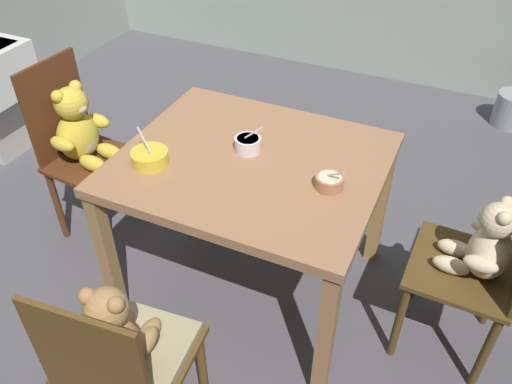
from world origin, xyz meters
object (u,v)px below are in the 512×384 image
at_px(porridge_bowl_white_center, 248,144).
at_px(metal_pail, 512,110).
at_px(dining_table, 251,177).
at_px(porridge_bowl_terracotta_near_right, 329,182).
at_px(teddy_chair_near_left, 80,137).
at_px(porridge_bowl_yellow_near_left, 150,157).
at_px(teddy_chair_near_right, 483,256).
at_px(teddy_chair_near_front, 120,348).

distance_m(porridge_bowl_white_center, metal_pail, 2.46).
xyz_separation_m(dining_table, porridge_bowl_terracotta_near_right, (0.35, -0.04, 0.12)).
bearing_deg(teddy_chair_near_left, porridge_bowl_yellow_near_left, -16.53).
height_order(dining_table, porridge_bowl_yellow_near_left, porridge_bowl_yellow_near_left).
distance_m(teddy_chair_near_right, porridge_bowl_white_center, 1.03).
distance_m(teddy_chair_near_right, teddy_chair_near_left, 1.93).
bearing_deg(teddy_chair_near_left, metal_pail, 50.88).
relative_size(teddy_chair_near_front, teddy_chair_near_right, 0.99).
distance_m(teddy_chair_near_right, porridge_bowl_terracotta_near_right, 0.66).
xyz_separation_m(dining_table, teddy_chair_near_right, (0.97, 0.05, -0.11)).
relative_size(porridge_bowl_white_center, metal_pail, 0.47).
bearing_deg(metal_pail, porridge_bowl_terracotta_near_right, -108.21).
xyz_separation_m(teddy_chair_near_front, teddy_chair_near_left, (-0.90, 0.91, 0.04)).
relative_size(porridge_bowl_yellow_near_left, metal_pail, 0.62).
relative_size(teddy_chair_near_right, porridge_bowl_yellow_near_left, 5.84).
bearing_deg(teddy_chair_near_front, metal_pail, -25.57).
bearing_deg(dining_table, teddy_chair_near_front, -94.18).
bearing_deg(porridge_bowl_yellow_near_left, teddy_chair_near_right, 10.33).
height_order(dining_table, teddy_chair_near_front, teddy_chair_near_front).
bearing_deg(porridge_bowl_white_center, teddy_chair_near_front, -91.47).
height_order(porridge_bowl_white_center, porridge_bowl_terracotta_near_right, porridge_bowl_white_center).
relative_size(teddy_chair_near_front, teddy_chair_near_left, 0.92).
height_order(dining_table, teddy_chair_near_left, teddy_chair_near_left).
bearing_deg(teddy_chair_near_front, teddy_chair_near_right, -53.16).
height_order(teddy_chair_near_front, metal_pail, teddy_chair_near_front).
relative_size(dining_table, teddy_chair_near_right, 1.21).
bearing_deg(porridge_bowl_yellow_near_left, porridge_bowl_terracotta_near_right, 11.89).
height_order(dining_table, metal_pail, dining_table).
xyz_separation_m(porridge_bowl_yellow_near_left, porridge_bowl_terracotta_near_right, (0.72, 0.15, -0.00)).
relative_size(dining_table, teddy_chair_near_front, 1.23).
bearing_deg(porridge_bowl_white_center, teddy_chair_near_right, -0.48).
relative_size(dining_table, metal_pail, 4.35).
bearing_deg(metal_pail, dining_table, -116.54).
distance_m(dining_table, porridge_bowl_white_center, 0.14).
relative_size(teddy_chair_near_right, porridge_bowl_terracotta_near_right, 7.74).
bearing_deg(porridge_bowl_yellow_near_left, teddy_chair_near_front, -66.16).
xyz_separation_m(porridge_bowl_white_center, porridge_bowl_yellow_near_left, (-0.32, -0.25, -0.00)).
xyz_separation_m(teddy_chair_near_left, porridge_bowl_white_center, (0.92, 0.02, 0.20)).
distance_m(dining_table, teddy_chair_near_front, 0.88).
height_order(teddy_chair_near_left, porridge_bowl_terracotta_near_right, teddy_chair_near_left).
height_order(dining_table, porridge_bowl_terracotta_near_right, porridge_bowl_terracotta_near_right).
relative_size(teddy_chair_near_front, porridge_bowl_white_center, 7.51).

